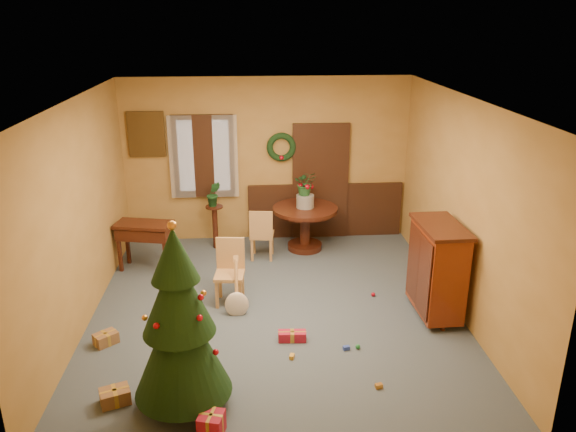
{
  "coord_description": "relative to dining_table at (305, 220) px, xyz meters",
  "views": [
    {
      "loc": [
        -0.31,
        -6.89,
        3.88
      ],
      "look_at": [
        0.2,
        0.4,
        1.24
      ],
      "focal_mm": 35.0,
      "sensor_mm": 36.0,
      "label": 1
    }
  ],
  "objects": [
    {
      "name": "dining_table",
      "position": [
        0.0,
        0.0,
        0.0
      ],
      "size": [
        1.12,
        1.12,
        0.77
      ],
      "color": "black",
      "rests_on": "floor"
    },
    {
      "name": "toy_a",
      "position": [
        0.2,
        -3.17,
        -0.51
      ],
      "size": [
        0.09,
        0.07,
        0.05
      ],
      "primitive_type": "cube",
      "rotation": [
        0.0,
        0.0,
        0.26
      ],
      "color": "#2A45B6",
      "rests_on": "floor"
    },
    {
      "name": "gift_c",
      "position": [
        -2.77,
        -2.82,
        -0.46
      ],
      "size": [
        0.33,
        0.32,
        0.15
      ],
      "color": "brown",
      "rests_on": "floor"
    },
    {
      "name": "guitar",
      "position": [
        -1.15,
        -2.22,
        -0.15
      ],
      "size": [
        0.35,
        0.51,
        0.75
      ],
      "primitive_type": null,
      "rotation": [
        -0.49,
        0.0,
        -0.05
      ],
      "color": "beige",
      "rests_on": "floor"
    },
    {
      "name": "toy_d",
      "position": [
        0.82,
        -1.83,
        -0.51
      ],
      "size": [
        0.06,
        0.06,
        0.06
      ],
      "primitive_type": "sphere",
      "color": "#AC0B1B",
      "rests_on": "floor"
    },
    {
      "name": "chair_near",
      "position": [
        -1.24,
        -1.79,
        -0.04
      ],
      "size": [
        0.44,
        0.44,
        0.93
      ],
      "color": "#A87443",
      "rests_on": "floor"
    },
    {
      "name": "toy_e",
      "position": [
        0.43,
        -3.93,
        -0.51
      ],
      "size": [
        0.09,
        0.07,
        0.05
      ],
      "primitive_type": "cube",
      "rotation": [
        0.0,
        0.0,
        0.24
      ],
      "color": "orange",
      "rests_on": "floor"
    },
    {
      "name": "christmas_tree",
      "position": [
        -1.67,
        -4.07,
        0.45
      ],
      "size": [
        1.0,
        1.0,
        2.07
      ],
      "color": "#382111",
      "rests_on": "floor"
    },
    {
      "name": "chair_far",
      "position": [
        -0.76,
        -0.39,
        -0.06
      ],
      "size": [
        0.42,
        0.42,
        0.88
      ],
      "color": "#A87443",
      "rests_on": "floor"
    },
    {
      "name": "toy_c",
      "position": [
        -0.48,
        -3.3,
        -0.51
      ],
      "size": [
        0.07,
        0.09,
        0.05
      ],
      "primitive_type": "cube",
      "rotation": [
        0.0,
        0.0,
        1.25
      ],
      "color": "gold",
      "rests_on": "floor"
    },
    {
      "name": "gift_d",
      "position": [
        -0.45,
        -2.91,
        -0.48
      ],
      "size": [
        0.35,
        0.16,
        0.12
      ],
      "color": "#AB162F",
      "rests_on": "floor"
    },
    {
      "name": "centerpiece_plant",
      "position": [
        0.0,
        0.0,
        0.66
      ],
      "size": [
        0.38,
        0.33,
        0.42
      ],
      "primitive_type": "imported",
      "color": "#1E4C23",
      "rests_on": "urn"
    },
    {
      "name": "sideboard",
      "position": [
        1.53,
        -2.39,
        0.17
      ],
      "size": [
        0.57,
        1.04,
        1.31
      ],
      "color": "#62240B",
      "rests_on": "floor"
    },
    {
      "name": "gift_b",
      "position": [
        -1.36,
        -4.53,
        -0.42
      ],
      "size": [
        0.28,
        0.28,
        0.24
      ],
      "color": "#AB162F",
      "rests_on": "floor"
    },
    {
      "name": "toy_b",
      "position": [
        0.34,
        -3.16,
        -0.51
      ],
      "size": [
        0.06,
        0.06,
        0.06
      ],
      "primitive_type": "sphere",
      "color": "#238039",
      "rests_on": "floor"
    },
    {
      "name": "gift_a",
      "position": [
        -2.41,
        -3.98,
        -0.46
      ],
      "size": [
        0.36,
        0.31,
        0.16
      ],
      "color": "brown",
      "rests_on": "floor"
    },
    {
      "name": "writing_desk",
      "position": [
        -2.62,
        -0.62,
        0.05
      ],
      "size": [
        0.95,
        0.61,
        0.78
      ],
      "color": "black",
      "rests_on": "floor"
    },
    {
      "name": "stand_plant",
      "position": [
        -1.55,
        0.17,
        0.45
      ],
      "size": [
        0.26,
        0.22,
        0.44
      ],
      "primitive_type": "imported",
      "rotation": [
        0.0,
        0.0,
        0.09
      ],
      "color": "#19471E",
      "rests_on": "plant_stand"
    },
    {
      "name": "room_envelope",
      "position": [
        -0.42,
        0.57,
        0.58
      ],
      "size": [
        5.5,
        5.5,
        5.5
      ],
      "color": "#3C4957",
      "rests_on": "ground"
    },
    {
      "name": "plant_stand",
      "position": [
        -1.55,
        0.17,
        -0.06
      ],
      "size": [
        0.3,
        0.3,
        0.77
      ],
      "color": "black",
      "rests_on": "floor"
    },
    {
      "name": "urn",
      "position": [
        0.0,
        0.0,
        0.34
      ],
      "size": [
        0.3,
        0.3,
        0.22
      ],
      "primitive_type": "cylinder",
      "color": "slate",
      "rests_on": "dining_table"
    }
  ]
}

